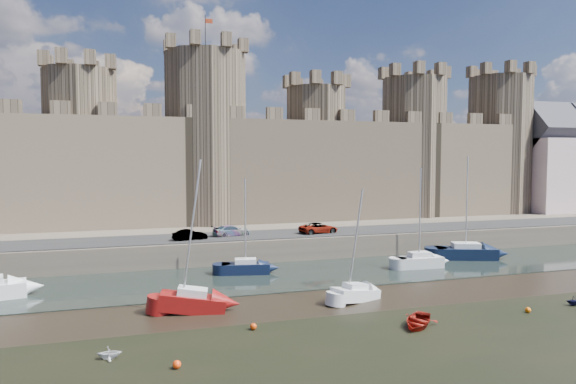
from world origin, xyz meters
name	(u,v)px	position (x,y,z in m)	size (l,w,h in m)	color
water_channel	(223,280)	(0.00, 24.00, 0.04)	(160.00, 12.00, 0.08)	black
quay	(184,221)	(0.00, 60.00, 1.25)	(160.00, 60.00, 2.50)	#4C443A
road	(207,237)	(0.00, 34.00, 2.55)	(160.00, 7.00, 0.10)	black
castle	(187,156)	(-0.64, 48.00, 11.67)	(108.50, 11.00, 29.00)	#42382B
car_1	(190,235)	(-2.09, 32.59, 3.10)	(1.26, 3.61, 1.19)	gray
car_2	(232,231)	(2.76, 34.25, 3.13)	(1.77, 4.34, 1.26)	gray
car_3	(319,228)	(12.88, 33.24, 3.14)	(2.14, 4.64, 1.29)	gray
sailboat_1	(246,267)	(2.50, 25.81, 0.75)	(4.89, 2.66, 9.27)	black
sailboat_2	(419,260)	(20.15, 23.21, 0.82)	(4.87, 2.14, 10.28)	silver
sailboat_3	(466,252)	(27.61, 25.76, 0.86)	(7.02, 4.67, 11.47)	black
sailboat_4	(193,301)	(-3.86, 14.97, 0.81)	(5.08, 2.72, 11.27)	maroon
sailboat_5	(355,292)	(8.83, 14.15, 0.66)	(4.44, 2.92, 8.94)	silver
dinghy_3	(109,353)	(-9.40, 7.40, 0.36)	(1.19, 0.72, 1.37)	silver
dinghy_4	(418,322)	(10.17, 7.09, 0.33)	(2.27, 0.66, 3.18)	maroon
dinghy_7	(575,301)	(24.37, 7.93, 0.35)	(1.16, 0.71, 1.35)	black
buoy_0	(177,364)	(-5.88, 4.90, 0.23)	(0.46, 0.46, 0.46)	#FF3E0B
buoy_1	(253,327)	(-0.50, 9.78, 0.22)	(0.45, 0.45, 0.45)	#E03F09
buoy_3	(528,310)	(19.59, 7.49, 0.21)	(0.42, 0.42, 0.42)	orange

